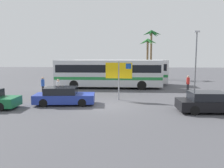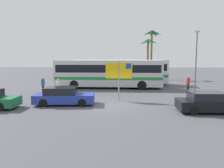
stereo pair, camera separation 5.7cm
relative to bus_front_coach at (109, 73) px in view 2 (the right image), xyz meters
The scene contains 12 objects.
ground 9.58m from the bus_front_coach, 86.43° to the right, with size 120.00×120.00×0.00m, color #4C4C51.
bus_front_coach is the anchor object (origin of this frame).
bus_rear_coach 3.68m from the bus_front_coach, 71.19° to the left, with size 12.00×2.65×3.17m.
ferry_sign 7.30m from the bus_front_coach, 78.44° to the right, with size 2.20×0.25×3.20m.
car_blue 9.68m from the bus_front_coach, 106.08° to the right, with size 4.60×2.28×1.32m.
car_black 13.33m from the bus_front_coach, 55.78° to the right, with size 4.31×1.98×1.32m.
pedestrian_crossing_lot 7.72m from the bus_front_coach, 139.27° to the right, with size 0.32×0.32×1.69m.
pedestrian_by_bus 8.70m from the bus_front_coach, 17.37° to the right, with size 0.32×0.32×1.70m.
pedestrian_near_sign 7.47m from the bus_front_coach, 122.26° to the right, with size 0.32×0.32×1.64m.
lamp_post_left_side 9.49m from the bus_front_coach, 11.09° to the right, with size 0.56×0.20×6.20m.
palm_tree_seaside 12.76m from the bus_front_coach, 63.89° to the left, with size 2.99×2.93×6.42m.
palm_tree_inland 14.61m from the bus_front_coach, 63.72° to the left, with size 3.18×3.24×7.87m.
Camera 2 is at (1.47, -16.52, 3.60)m, focal length 36.64 mm.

